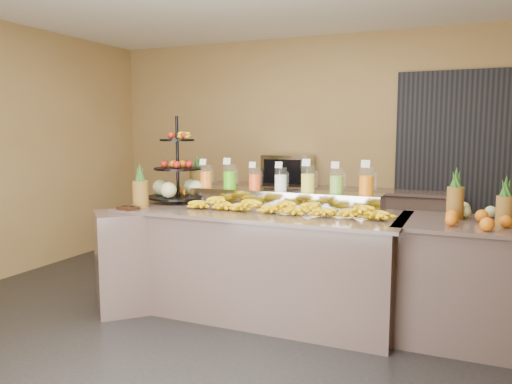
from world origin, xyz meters
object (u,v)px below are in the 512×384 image
Objects in this scene: pitcher_tray at (281,198)px; fruit_stand at (181,180)px; right_fruit_pile at (476,213)px; oven_warmer at (288,170)px; banana_heap at (284,205)px; condiment_caddy at (128,208)px.

fruit_stand is at bearing -174.63° from pitcher_tray.
oven_warmer is (-2.17, 1.89, 0.12)m from right_fruit_pile.
pitcher_tray is 1.03× the size of banana_heap.
pitcher_tray is 3.86× the size of right_fruit_pile.
condiment_caddy is 0.30× the size of oven_warmer.
oven_warmer reaches higher than right_fruit_pile.
right_fruit_pile is 0.81× the size of oven_warmer.
fruit_stand reaches higher than pitcher_tray.
oven_warmer is at bearing 74.72° from condiment_caddy.
banana_heap is at bearing -9.36° from fruit_stand.
right_fruit_pile is (2.65, -0.12, -0.13)m from fruit_stand.
oven_warmer is (0.65, 2.37, 0.18)m from condiment_caddy.
fruit_stand is (-1.16, 0.23, 0.15)m from banana_heap.
condiment_caddy is (-1.33, -0.37, -0.05)m from banana_heap.
right_fruit_pile is at bearing 4.32° from banana_heap.
oven_warmer is at bearing 107.47° from pitcher_tray.
right_fruit_pile is 2.88m from oven_warmer.
pitcher_tray is 2.22× the size of fruit_stand.
oven_warmer is (-0.53, 1.67, 0.12)m from pitcher_tray.
banana_heap is (0.16, -0.33, -0.01)m from pitcher_tray.
fruit_stand is at bearing -107.23° from oven_warmer.
condiment_caddy is at bearing -170.19° from right_fruit_pile.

